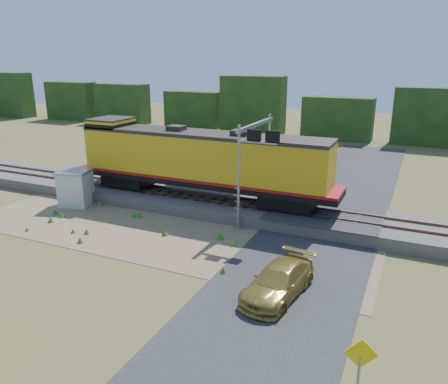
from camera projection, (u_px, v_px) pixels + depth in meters
The scene contains 12 objects.
ground at pixel (183, 242), 25.58m from camera, with size 140.00×140.00×0.00m, color #475123.
ballast at pixel (225, 205), 30.68m from camera, with size 70.00×5.00×0.80m, color slate.
rails at pixel (225, 199), 30.54m from camera, with size 70.00×1.54×0.16m.
dirt_shoulder at pixel (159, 233), 26.80m from camera, with size 26.00×8.00×0.03m, color #8C7754.
road at pixel (303, 257), 23.43m from camera, with size 7.00×66.00×0.86m.
tree_line_north at pixel (325, 115), 57.72m from camera, with size 130.00×3.00×6.50m.
weed_clumps at pixel (135, 232), 27.05m from camera, with size 15.00×6.20×0.56m, color #387521, non-canonical shape.
locomotive at pixel (198, 160), 30.61m from camera, with size 19.58×2.99×5.05m.
shed at pixel (76, 187), 31.71m from camera, with size 2.75×2.75×2.60m.
signal_gantry at pixel (257, 146), 27.78m from camera, with size 2.61×6.20×6.59m.
road_sign at pixel (359, 370), 12.55m from camera, with size 0.95×0.28×2.79m.
car at pixel (278, 281), 19.64m from camera, with size 1.99×4.90×1.42m, color #A7913E.
Camera 1 is at (11.96, -20.45, 10.36)m, focal length 35.00 mm.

